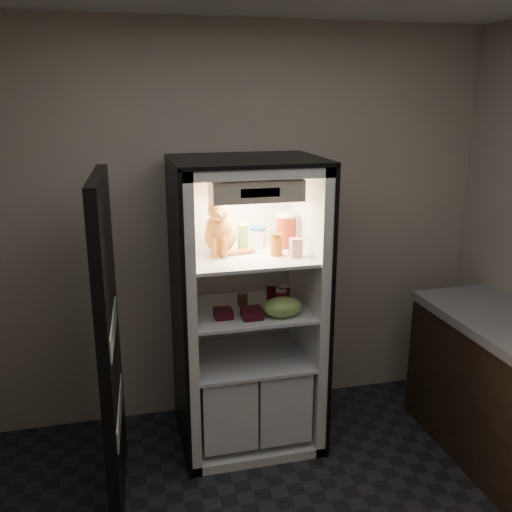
# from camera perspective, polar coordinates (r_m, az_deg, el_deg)

# --- Properties ---
(room_shell) EXTENTS (3.60, 3.60, 3.60)m
(room_shell) POSITION_cam_1_polar(r_m,az_deg,el_deg) (2.18, 7.17, -0.68)
(room_shell) COLOR white
(room_shell) RESTS_ON floor
(refrigerator) EXTENTS (0.90, 0.72, 1.88)m
(refrigerator) POSITION_cam_1_polar(r_m,az_deg,el_deg) (3.71, -1.00, -7.00)
(refrigerator) COLOR white
(refrigerator) RESTS_ON floor
(fridge_door) EXTENTS (0.11, 0.87, 1.85)m
(fridge_door) POSITION_cam_1_polar(r_m,az_deg,el_deg) (3.24, -14.43, -8.78)
(fridge_door) COLOR black
(fridge_door) RESTS_ON floor
(tabby_cat) EXTENTS (0.33, 0.38, 0.39)m
(tabby_cat) POSITION_cam_1_polar(r_m,az_deg,el_deg) (3.48, -3.63, 2.57)
(tabby_cat) COLOR #C76919
(tabby_cat) RESTS_ON refrigerator
(parmesan_shaker) EXTENTS (0.07, 0.07, 0.18)m
(parmesan_shaker) POSITION_cam_1_polar(r_m,az_deg,el_deg) (3.51, -1.31, 1.77)
(parmesan_shaker) COLOR green
(parmesan_shaker) RESTS_ON refrigerator
(mayo_tub) EXTENTS (0.10, 0.10, 0.13)m
(mayo_tub) POSITION_cam_1_polar(r_m,az_deg,el_deg) (3.64, 0.20, 1.90)
(mayo_tub) COLOR white
(mayo_tub) RESTS_ON refrigerator
(salsa_jar) EXTENTS (0.08, 0.08, 0.14)m
(salsa_jar) POSITION_cam_1_polar(r_m,az_deg,el_deg) (3.45, 2.07, 1.15)
(salsa_jar) COLOR maroon
(salsa_jar) RESTS_ON refrigerator
(pepper_jar) EXTENTS (0.13, 0.13, 0.22)m
(pepper_jar) POSITION_cam_1_polar(r_m,az_deg,el_deg) (3.63, 3.04, 2.56)
(pepper_jar) COLOR #A02F15
(pepper_jar) RESTS_ON refrigerator
(cream_carton) EXTENTS (0.07, 0.07, 0.11)m
(cream_carton) POSITION_cam_1_polar(r_m,az_deg,el_deg) (3.43, 4.01, 0.84)
(cream_carton) COLOR white
(cream_carton) RESTS_ON refrigerator
(soda_can_a) EXTENTS (0.06, 0.06, 0.11)m
(soda_can_a) POSITION_cam_1_polar(r_m,az_deg,el_deg) (3.70, 1.53, -3.67)
(soda_can_a) COLOR black
(soda_can_a) RESTS_ON refrigerator
(soda_can_b) EXTENTS (0.07, 0.07, 0.13)m
(soda_can_b) POSITION_cam_1_polar(r_m,az_deg,el_deg) (3.62, 2.88, -3.97)
(soda_can_b) COLOR black
(soda_can_b) RESTS_ON refrigerator
(soda_can_c) EXTENTS (0.07, 0.07, 0.12)m
(soda_can_c) POSITION_cam_1_polar(r_m,az_deg,el_deg) (3.56, 2.52, -4.42)
(soda_can_c) COLOR black
(soda_can_c) RESTS_ON refrigerator
(condiment_jar) EXTENTS (0.07, 0.07, 0.09)m
(condiment_jar) POSITION_cam_1_polar(r_m,az_deg,el_deg) (3.63, -1.36, -4.25)
(condiment_jar) COLOR #522E17
(condiment_jar) RESTS_ON refrigerator
(grape_bag) EXTENTS (0.24, 0.17, 0.12)m
(grape_bag) POSITION_cam_1_polar(r_m,az_deg,el_deg) (3.45, 2.64, -5.12)
(grape_bag) COLOR #83AA4F
(grape_bag) RESTS_ON refrigerator
(berry_box_left) EXTENTS (0.11, 0.11, 0.05)m
(berry_box_left) POSITION_cam_1_polar(r_m,az_deg,el_deg) (3.45, -3.30, -5.75)
(berry_box_left) COLOR #470B12
(berry_box_left) RESTS_ON refrigerator
(berry_box_right) EXTENTS (0.12, 0.12, 0.06)m
(berry_box_right) POSITION_cam_1_polar(r_m,az_deg,el_deg) (3.43, -0.41, -5.75)
(berry_box_right) COLOR #470B12
(berry_box_right) RESTS_ON refrigerator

